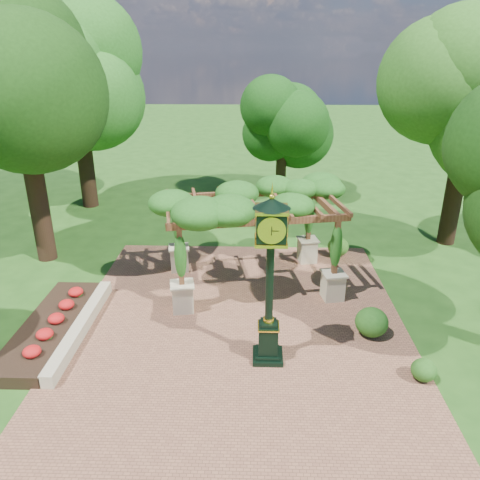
{
  "coord_description": "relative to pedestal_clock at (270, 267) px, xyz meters",
  "views": [
    {
      "loc": [
        0.42,
        -11.03,
        7.79
      ],
      "look_at": [
        0.0,
        2.5,
        2.2
      ],
      "focal_mm": 35.0,
      "sensor_mm": 36.0,
      "label": 1
    }
  ],
  "objects": [
    {
      "name": "tree_east_far",
      "position": [
        7.85,
        8.42,
        3.58
      ],
      "size": [
        4.66,
        4.66,
        9.22
      ],
      "color": "black",
      "rests_on": "ground"
    },
    {
      "name": "shrub_back",
      "position": [
        2.97,
        6.83,
        -2.34
      ],
      "size": [
        0.99,
        0.99,
        0.75
      ],
      "primitive_type": "ellipsoid",
      "rotation": [
        0.0,
        0.0,
        -0.22
      ],
      "color": "#31621C",
      "rests_on": "brick_plaza"
    },
    {
      "name": "ground",
      "position": [
        -0.84,
        0.59,
        -2.75
      ],
      "size": [
        120.0,
        120.0,
        0.0
      ],
      "primitive_type": "plane",
      "color": "#1E4714",
      "rests_on": "ground"
    },
    {
      "name": "shrub_mid",
      "position": [
        3.01,
        1.2,
        -2.29
      ],
      "size": [
        1.1,
        1.1,
        0.85
      ],
      "primitive_type": "ellipsoid",
      "rotation": [
        0.0,
        0.0,
        -0.17
      ],
      "color": "#215016",
      "rests_on": "brick_plaza"
    },
    {
      "name": "sundial",
      "position": [
        -1.79,
        10.55,
        -2.27
      ],
      "size": [
        0.7,
        0.7,
        1.1
      ],
      "rotation": [
        0.0,
        0.0,
        0.17
      ],
      "color": "gray",
      "rests_on": "ground"
    },
    {
      "name": "pergola",
      "position": [
        -0.48,
        4.34,
        0.21
      ],
      "size": [
        6.29,
        4.58,
        3.61
      ],
      "rotation": [
        0.0,
        0.0,
        0.19
      ],
      "color": "beige",
      "rests_on": "brick_plaza"
    },
    {
      "name": "border_wall",
      "position": [
        -5.44,
        1.09,
        -2.55
      ],
      "size": [
        0.35,
        5.0,
        0.4
      ],
      "primitive_type": "cube",
      "color": "#C6B793",
      "rests_on": "ground"
    },
    {
      "name": "tree_north",
      "position": [
        1.05,
        14.96,
        1.41
      ],
      "size": [
        3.76,
        3.76,
        6.06
      ],
      "color": "#322214",
      "rests_on": "ground"
    },
    {
      "name": "brick_plaza",
      "position": [
        -0.84,
        1.59,
        -2.73
      ],
      "size": [
        10.0,
        12.0,
        0.04
      ],
      "primitive_type": "cube",
      "color": "brown",
      "rests_on": "ground"
    },
    {
      "name": "flower_bed",
      "position": [
        -6.34,
        1.09,
        -2.57
      ],
      "size": [
        1.5,
        5.0,
        0.36
      ],
      "primitive_type": "cube",
      "color": "red",
      "rests_on": "ground"
    },
    {
      "name": "pedestal_clock",
      "position": [
        0.0,
        0.0,
        0.0
      ],
      "size": [
        0.91,
        0.91,
        4.6
      ],
      "rotation": [
        0.0,
        0.0,
        -0.0
      ],
      "color": "black",
      "rests_on": "brick_plaza"
    },
    {
      "name": "tree_west_near",
      "position": [
        -8.61,
        6.27,
        3.51
      ],
      "size": [
        5.16,
        5.16,
        9.1
      ],
      "color": "#372016",
      "rests_on": "ground"
    },
    {
      "name": "tree_west_far",
      "position": [
        -9.08,
        12.97,
        3.88
      ],
      "size": [
        5.2,
        5.2,
        9.66
      ],
      "color": "black",
      "rests_on": "ground"
    },
    {
      "name": "shrub_front",
      "position": [
        3.88,
        -0.75,
        -2.43
      ],
      "size": [
        0.69,
        0.69,
        0.57
      ],
      "primitive_type": "ellipsoid",
      "rotation": [
        0.0,
        0.0,
        0.1
      ],
      "color": "#224F16",
      "rests_on": "brick_plaza"
    }
  ]
}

